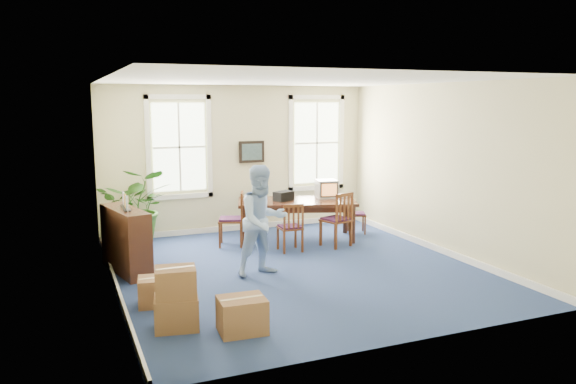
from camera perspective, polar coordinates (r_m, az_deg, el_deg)
name	(u,v)px	position (r m, az deg, el deg)	size (l,w,h in m)	color
floor	(296,269)	(9.76, 0.81, -7.83)	(6.50, 6.50, 0.00)	navy
ceiling	(296,80)	(9.34, 0.85, 11.30)	(6.50, 6.50, 0.00)	white
wall_back	(238,159)	(12.45, -5.09, 3.37)	(6.50, 6.50, 0.00)	beige
wall_front	(407,212)	(6.59, 12.04, -2.01)	(6.50, 6.50, 0.00)	beige
wall_left	(110,187)	(8.69, -17.66, 0.44)	(6.50, 6.50, 0.00)	beige
wall_right	(443,169)	(10.94, 15.43, 2.27)	(6.50, 6.50, 0.00)	beige
baseboard_back	(239,227)	(12.67, -4.95, -3.59)	(6.00, 0.04, 0.12)	white
baseboard_left	(117,287)	(9.05, -16.99, -9.23)	(0.04, 6.50, 0.12)	white
baseboard_right	(438,249)	(11.21, 14.97, -5.57)	(0.04, 6.50, 0.12)	white
window_left	(179,147)	(12.08, -11.00, 4.49)	(1.40, 0.12, 2.20)	white
window_right	(316,143)	(13.09, 2.91, 5.00)	(1.40, 0.12, 2.20)	white
wall_picture	(252,152)	(12.48, -3.71, 4.09)	(0.58, 0.06, 0.48)	black
conference_table	(297,220)	(11.74, 0.88, -2.82)	(2.42, 1.10, 0.82)	#412114
crt_tv	(326,189)	(11.97, 3.93, 0.33)	(0.42, 0.46, 0.38)	#B7B7BC
game_console	(341,196)	(12.10, 5.43, -0.39)	(0.17, 0.21, 0.05)	white
equipment_bag	(283,196)	(11.59, -0.46, -0.42)	(0.39, 0.25, 0.19)	black
chair_near_left	(290,227)	(10.79, 0.20, -3.55)	(0.43, 0.43, 0.95)	#693112
chair_near_right	(336,219)	(11.19, 4.89, -2.75)	(0.49, 0.49, 1.09)	#693112
chair_end_left	(231,219)	(11.23, -5.83, -2.75)	(0.49, 0.49, 1.08)	#693112
chair_end_right	(357,214)	(12.36, 6.98, -2.19)	(0.39, 0.39, 0.86)	#693112
man	(263,221)	(9.25, -2.59, -2.91)	(0.90, 0.69, 1.84)	#9CBEED
credenza	(126,241)	(9.82, -16.14, -4.78)	(0.40, 1.39, 1.09)	#412114
brochure_rack	(125,201)	(9.69, -16.20, -0.90)	(0.10, 0.59, 0.26)	#99999E
potted_plant	(137,207)	(11.51, -15.05, -1.46)	(1.42, 1.24, 1.58)	#214B14
cardboard_boxes	(191,292)	(7.47, -9.86, -9.98)	(1.47, 1.47, 0.84)	brown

